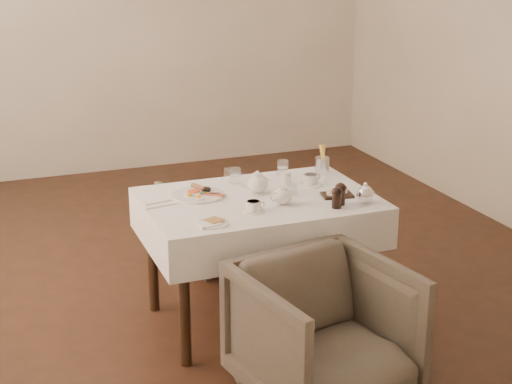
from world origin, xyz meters
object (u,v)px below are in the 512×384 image
object	(u,v)px
breakfast_plate	(198,194)
armchair_near	(324,333)
teapot_centre	(257,182)
table	(259,217)
armchair_far	(216,221)

from	to	relation	value
breakfast_plate	armchair_near	bearing A→B (deg)	-70.96
teapot_centre	armchair_near	bearing A→B (deg)	-86.49
table	armchair_far	bearing A→B (deg)	87.14
table	armchair_near	size ratio (longest dim) A/B	1.70
armchair_far	armchair_near	bearing A→B (deg)	74.20
armchair_near	armchair_far	bearing A→B (deg)	78.40
armchair_far	breakfast_plate	bearing A→B (deg)	51.05
breakfast_plate	teapot_centre	bearing A→B (deg)	-10.49
armchair_far	teapot_centre	size ratio (longest dim) A/B	3.78
table	teapot_centre	distance (m)	0.20
armchair_far	teapot_centre	bearing A→B (deg)	73.91
armchair_far	teapot_centre	world-z (taller)	teapot_centre
table	armchair_far	xyz separation A→B (m)	(0.05, 0.92, -0.35)
table	breakfast_plate	distance (m)	0.36
armchair_near	table	bearing A→B (deg)	80.06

